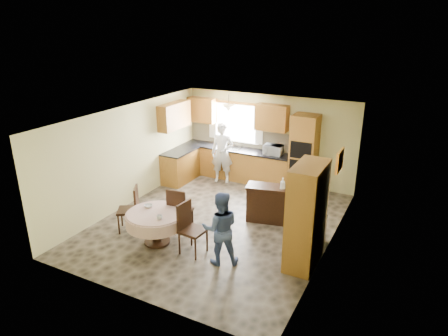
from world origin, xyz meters
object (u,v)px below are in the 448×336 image
at_px(cupboard, 306,216).
at_px(person_dining, 220,228).
at_px(oven_tower, 304,154).
at_px(sideboard, 271,205).
at_px(chair_right, 189,225).
at_px(person_sink, 222,153).
at_px(chair_left, 132,207).
at_px(chair_back, 179,209).
at_px(dining_table, 156,219).

height_order(cupboard, person_dining, cupboard).
height_order(oven_tower, sideboard, oven_tower).
bearing_deg(person_dining, oven_tower, -125.42).
height_order(sideboard, chair_right, chair_right).
distance_m(oven_tower, person_sink, 2.29).
bearing_deg(sideboard, chair_right, -128.52).
distance_m(person_sink, person_dining, 4.15).
height_order(sideboard, person_sink, person_sink).
bearing_deg(sideboard, chair_left, -157.60).
relative_size(oven_tower, chair_back, 2.01).
distance_m(chair_back, chair_right, 0.81).
bearing_deg(person_dining, person_sink, -93.32).
bearing_deg(chair_back, dining_table, 62.69).
height_order(chair_back, person_dining, person_dining).
relative_size(sideboard, dining_table, 0.92).
distance_m(oven_tower, cupboard, 3.53).
distance_m(sideboard, person_sink, 2.73).
xyz_separation_m(oven_tower, cupboard, (1.07, -3.36, -0.06)).
height_order(cupboard, chair_right, cupboard).
bearing_deg(chair_right, chair_left, 88.48).
distance_m(sideboard, cupboard, 1.87).
xyz_separation_m(oven_tower, chair_right, (-1.07, -4.02, -0.47)).
distance_m(cupboard, person_dining, 1.61).
bearing_deg(chair_back, cupboard, 174.05).
bearing_deg(chair_left, person_dining, 52.73).
height_order(chair_left, chair_right, chair_right).
height_order(dining_table, chair_back, chair_back).
bearing_deg(person_dining, cupboard, 176.27).
height_order(sideboard, dining_table, sideboard).
bearing_deg(chair_left, cupboard, 65.82).
distance_m(sideboard, dining_table, 2.67).
bearing_deg(cupboard, person_dining, -153.22).
distance_m(chair_left, chair_right, 1.62).
distance_m(oven_tower, person_dining, 4.11).
bearing_deg(chair_right, dining_table, 96.98).
relative_size(chair_left, chair_right, 0.96).
xyz_separation_m(chair_left, chair_right, (1.61, -0.18, 0.02)).
bearing_deg(oven_tower, dining_table, -114.77).
height_order(dining_table, person_sink, person_sink).
bearing_deg(cupboard, oven_tower, 107.65).
bearing_deg(chair_left, oven_tower, 113.62).
relative_size(sideboard, chair_back, 1.08).
bearing_deg(chair_left, sideboard, 93.59).
relative_size(sideboard, chair_right, 1.07).
relative_size(oven_tower, dining_table, 1.72).
bearing_deg(dining_table, chair_back, 71.33).
relative_size(cupboard, chair_left, 1.97).
relative_size(chair_left, chair_back, 0.96).
height_order(sideboard, person_dining, person_dining).
bearing_deg(cupboard, person_sink, 138.13).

